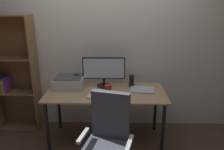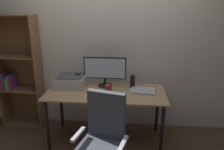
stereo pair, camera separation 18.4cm
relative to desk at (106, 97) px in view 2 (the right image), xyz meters
The scene contains 13 objects.
ground_plane 0.65m from the desk, ahead, with size 12.00×12.00×0.00m, color #4C3826.
back_wall 0.83m from the desk, 90.00° to the left, with size 6.40×0.10×2.60m, color silver.
desk is the anchor object (origin of this frame).
monitor 0.39m from the desk, 99.63° to the left, with size 0.58×0.20×0.42m.
keyboard 0.21m from the desk, 114.88° to the right, with size 0.29×0.11×0.02m, color silver.
mouse 0.23m from the desk, 43.13° to the right, with size 0.06×0.10×0.03m, color black.
coffee_mug 0.13m from the desk, 37.51° to the left, with size 0.09×0.08×0.09m.
laptop 0.50m from the desk, ahead, with size 0.32×0.23×0.02m, color #B7BABC.
speaker_left 0.49m from the desk, 154.75° to the left, with size 0.06×0.07×0.17m, color black.
speaker_right 0.44m from the desk, 29.50° to the left, with size 0.06×0.07×0.17m, color black.
printer 0.56m from the desk, 163.97° to the left, with size 0.40×0.34×0.16m.
office_chair 0.80m from the desk, 86.16° to the right, with size 0.57×0.56×1.01m.
bookshelf 1.42m from the desk, 165.93° to the left, with size 0.63×0.28×1.71m.
Camera 2 is at (0.33, -2.65, 1.87)m, focal length 35.01 mm.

